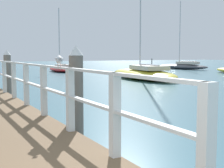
{
  "coord_description": "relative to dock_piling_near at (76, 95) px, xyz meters",
  "views": [
    {
      "loc": [
        -0.49,
        -1.13,
        1.8
      ],
      "look_at": [
        3.58,
        6.35,
        1.0
      ],
      "focal_mm": 50.58,
      "sensor_mm": 36.0,
      "label": 1
    }
  ],
  "objects": [
    {
      "name": "boat_1",
      "position": [
        10.64,
        13.36,
        -0.57
      ],
      "size": [
        4.3,
        9.03,
        11.23
      ],
      "rotation": [
        0.0,
        0.0,
        -0.16
      ],
      "color": "gold",
      "rests_on": "ground_plane"
    },
    {
      "name": "pier_railing",
      "position": [
        -0.38,
        6.6,
        0.14
      ],
      "size": [
        0.12,
        21.09,
        1.12
      ],
      "color": "silver",
      "rests_on": "pier_deck"
    },
    {
      "name": "dock_piling_near",
      "position": [
        0.0,
        0.0,
        0.0
      ],
      "size": [
        0.29,
        0.29,
        1.98
      ],
      "color": "#6B6056",
      "rests_on": "ground_plane"
    },
    {
      "name": "boat_4",
      "position": [
        8.53,
        25.33,
        -0.68
      ],
      "size": [
        2.02,
        5.81,
        6.56
      ],
      "rotation": [
        0.0,
        0.0,
        -0.05
      ],
      "color": "red",
      "rests_on": "ground_plane"
    },
    {
      "name": "seagull_foreground",
      "position": [
        -0.38,
        -0.1,
        0.71
      ],
      "size": [
        0.23,
        0.47,
        0.21
      ],
      "rotation": [
        0.0,
        0.0,
        6.02
      ],
      "color": "white",
      "rests_on": "pier_railing"
    },
    {
      "name": "channel_buoy",
      "position": [
        15.51,
        19.02,
        -0.64
      ],
      "size": [
        0.7,
        0.7,
        1.4
      ],
      "color": "#E54C19",
      "rests_on": "ground_plane"
    },
    {
      "name": "dock_piling_far",
      "position": [
        0.0,
        7.31,
        0.0
      ],
      "size": [
        0.29,
        0.29,
        1.98
      ],
      "color": "#6B6056",
      "rests_on": "ground_plane"
    },
    {
      "name": "boat_5",
      "position": [
        23.53,
        23.88,
        -0.61
      ],
      "size": [
        3.64,
        7.57,
        8.23
      ],
      "rotation": [
        0.0,
        0.0,
        0.21
      ],
      "color": "#4C4C51",
      "rests_on": "ground_plane"
    }
  ]
}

